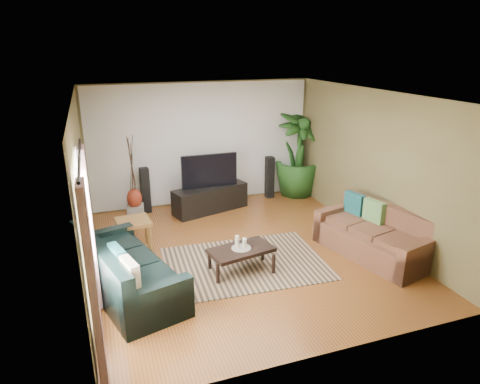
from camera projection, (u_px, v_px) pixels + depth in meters
name	position (u px, v px, depth m)	size (l,w,h in m)	color
floor	(244.00, 252.00, 7.45)	(5.50, 5.50, 0.00)	brown
ceiling	(244.00, 95.00, 6.57)	(5.50, 5.50, 0.00)	white
wall_back	(202.00, 144.00, 9.47)	(5.00, 5.00, 0.00)	brown
wall_front	(331.00, 250.00, 4.56)	(5.00, 5.00, 0.00)	brown
wall_left	(83.00, 195.00, 6.23)	(5.50, 5.50, 0.00)	brown
wall_right	(373.00, 165.00, 7.79)	(5.50, 5.50, 0.00)	brown
backwall_panel	(202.00, 144.00, 9.46)	(4.90, 4.90, 0.00)	white
window_pane	(84.00, 236.00, 4.80)	(1.80, 1.80, 0.00)	white
curtain_near	(93.00, 288.00, 4.22)	(0.08, 0.35, 2.20)	gray
curtain_far	(91.00, 230.00, 5.56)	(0.08, 0.35, 2.20)	gray
curtain_rod	(79.00, 157.00, 4.52)	(0.03, 0.03, 1.90)	black
sofa_left	(128.00, 265.00, 6.15)	(2.21, 0.95, 0.85)	black
sofa_right	(373.00, 232.00, 7.22)	(1.97, 0.88, 0.85)	brown
area_rug	(245.00, 263.00, 7.07)	(2.60, 1.84, 0.01)	tan
coffee_table	(241.00, 260.00, 6.76)	(0.99, 0.54, 0.41)	black
candle_tray	(241.00, 248.00, 6.69)	(0.31, 0.31, 0.01)	gray
candle_tall	(237.00, 242.00, 6.67)	(0.06, 0.06, 0.20)	#F3EECD
candle_mid	(245.00, 244.00, 6.64)	(0.06, 0.06, 0.15)	#ECE5C7
candle_short	(244.00, 242.00, 6.75)	(0.06, 0.06, 0.13)	beige
tv_stand	(210.00, 199.00, 9.25)	(1.64, 0.49, 0.55)	black
television	(209.00, 171.00, 9.06)	(1.20, 0.07, 0.71)	black
speaker_left	(145.00, 190.00, 9.11)	(0.18, 0.20, 0.98)	black
speaker_right	(270.00, 177.00, 10.00)	(0.18, 0.20, 0.98)	black
potted_plant	(298.00, 154.00, 10.06)	(1.11, 1.11, 1.99)	#1B4416
plant_pot	(296.00, 188.00, 10.34)	(0.37, 0.37, 0.29)	black
pedestal	(136.00, 213.00, 8.76)	(0.33, 0.33, 0.33)	gray
vase	(135.00, 199.00, 8.66)	(0.30, 0.30, 0.42)	maroon
side_table	(134.00, 236.00, 7.40)	(0.55, 0.55, 0.59)	olive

